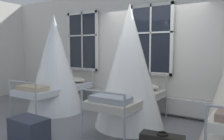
% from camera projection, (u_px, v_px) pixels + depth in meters
% --- Properties ---
extents(ground, '(18.53, 18.53, 0.00)m').
position_uv_depth(ground, '(128.00, 125.00, 4.49)').
color(ground, slate).
extents(back_wall_with_windows, '(9.79, 0.10, 3.05)m').
position_uv_depth(back_wall_with_windows, '(152.00, 49.00, 5.33)').
color(back_wall_with_windows, silver).
rests_on(back_wall_with_windows, ground).
extents(window_bank, '(5.25, 0.10, 2.51)m').
position_uv_depth(window_bank, '(150.00, 71.00, 5.28)').
color(window_bank, black).
rests_on(window_bank, ground).
extents(cot_first, '(1.39, 1.93, 2.36)m').
position_uv_depth(cot_first, '(55.00, 65.00, 5.46)').
color(cot_first, '#9EA3A8').
rests_on(cot_first, ground).
extents(cot_second, '(1.39, 1.93, 2.41)m').
position_uv_depth(cot_second, '(130.00, 68.00, 4.39)').
color(cot_second, '#9EA3A8').
rests_on(cot_second, ground).
extents(travel_trunk, '(0.65, 0.42, 0.39)m').
position_uv_depth(travel_trunk, '(29.00, 129.00, 3.71)').
color(travel_trunk, '#2D3342').
rests_on(travel_trunk, ground).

